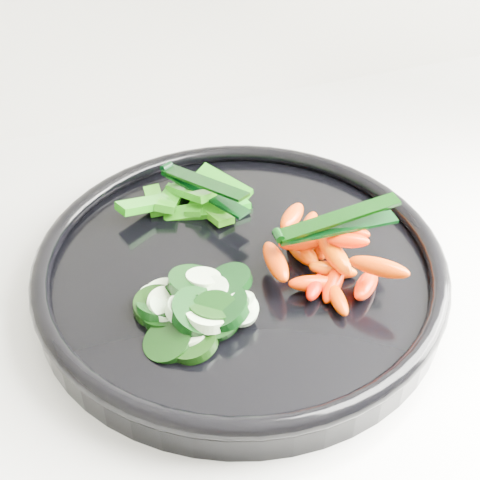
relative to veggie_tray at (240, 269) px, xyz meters
name	(u,v)px	position (x,y,z in m)	size (l,w,h in m)	color
veggie_tray	(240,269)	(0.00, 0.00, 0.00)	(0.49, 0.49, 0.04)	black
cucumber_pile	(192,309)	(-0.06, -0.05, 0.01)	(0.12, 0.11, 0.04)	black
carrot_pile	(325,256)	(0.07, -0.03, 0.02)	(0.13, 0.15, 0.05)	red
pepper_pile	(190,200)	(-0.02, 0.10, 0.01)	(0.14, 0.10, 0.04)	#116409
tong_carrot	(334,223)	(0.08, -0.03, 0.05)	(0.11, 0.02, 0.02)	black
tong_pepper	(201,186)	(0.00, 0.10, 0.03)	(0.06, 0.11, 0.02)	black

